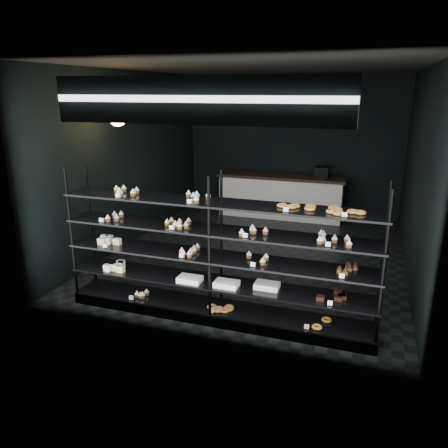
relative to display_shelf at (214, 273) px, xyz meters
The scene contains 5 objects.
room 2.64m from the display_shelf, 91.15° to the left, with size 5.01×6.01×3.20m.
display_shelf is the anchor object (origin of this frame).
signage 2.17m from the display_shelf, 95.88° to the right, with size 3.30×0.05×0.50m.
pendant_lamp 3.02m from the display_shelf, 148.34° to the left, with size 0.29×0.29×0.87m.
service_counter 4.95m from the display_shelf, 91.84° to the left, with size 2.90×0.65×1.23m.
Camera 1 is at (1.81, -7.24, 2.85)m, focal length 35.00 mm.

